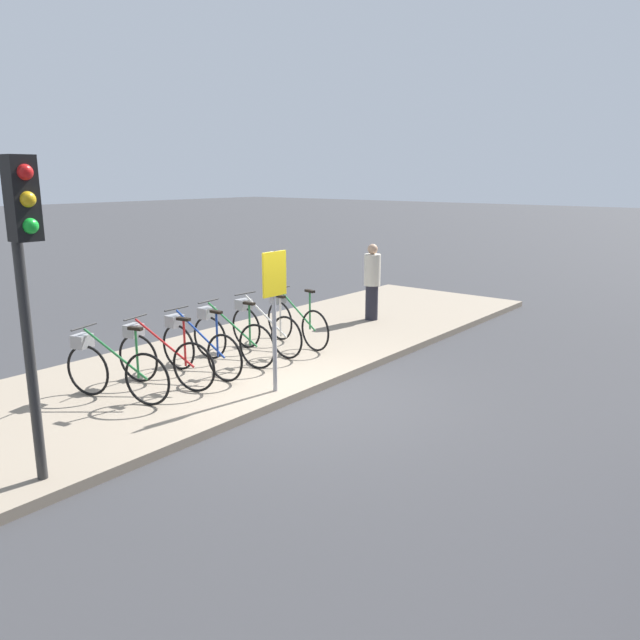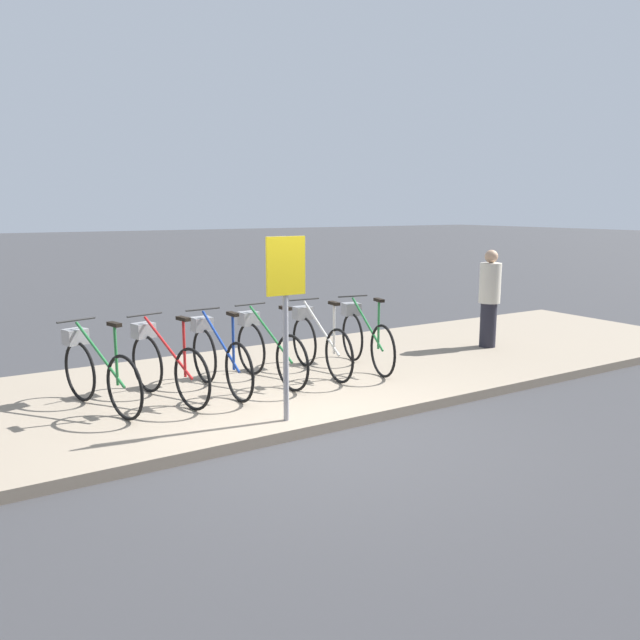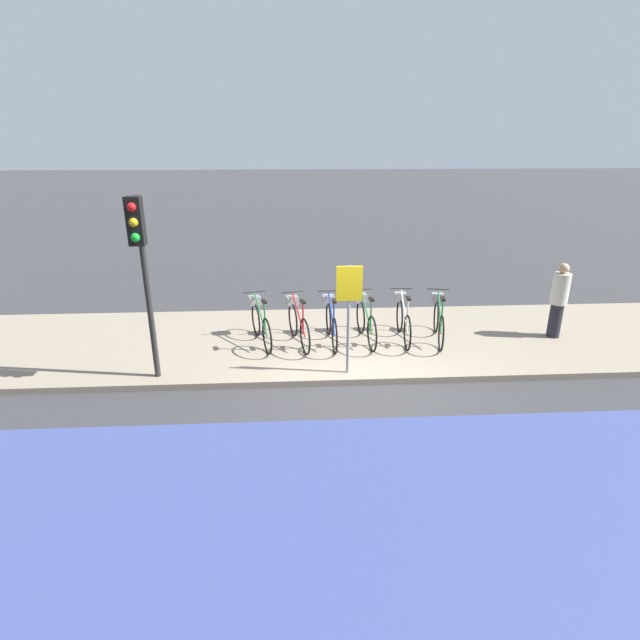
{
  "view_description": "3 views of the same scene",
  "coord_description": "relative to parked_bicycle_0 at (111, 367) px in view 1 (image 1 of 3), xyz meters",
  "views": [
    {
      "loc": [
        -6.26,
        -5.36,
        3.06
      ],
      "look_at": [
        0.99,
        0.46,
        0.89
      ],
      "focal_mm": 35.0,
      "sensor_mm": 36.0,
      "label": 1
    },
    {
      "loc": [
        -3.23,
        -5.31,
        2.36
      ],
      "look_at": [
        0.92,
        1.47,
        0.92
      ],
      "focal_mm": 35.0,
      "sensor_mm": 36.0,
      "label": 2
    },
    {
      "loc": [
        -1.17,
        -7.7,
        4.09
      ],
      "look_at": [
        -0.66,
        1.04,
        0.85
      ],
      "focal_mm": 28.0,
      "sensor_mm": 36.0,
      "label": 3
    }
  ],
  "objects": [
    {
      "name": "sign_post",
      "position": [
        1.62,
        -1.48,
        0.88
      ],
      "size": [
        0.44,
        0.07,
        1.95
      ],
      "color": "#99999E",
      "rests_on": "sidewalk"
    },
    {
      "name": "parked_bicycle_4",
      "position": [
        2.92,
        0.04,
        0.0
      ],
      "size": [
        0.46,
        1.7,
        1.04
      ],
      "color": "black",
      "rests_on": "sidewalk"
    },
    {
      "name": "ground_plane",
      "position": [
        1.83,
        -1.77,
        -0.57
      ],
      "size": [
        120.0,
        120.0,
        0.0
      ],
      "primitive_type": "plane",
      "color": "#38383A"
    },
    {
      "name": "sidewalk",
      "position": [
        1.83,
        0.13,
        -0.51
      ],
      "size": [
        16.28,
        3.79,
        0.12
      ],
      "color": "gray",
      "rests_on": "ground_plane"
    },
    {
      "name": "pedestrian",
      "position": [
        6.13,
        -0.03,
        0.37
      ],
      "size": [
        0.34,
        0.34,
        1.58
      ],
      "color": "#23232D",
      "rests_on": "sidewalk"
    },
    {
      "name": "parked_bicycle_2",
      "position": [
        1.43,
        -0.04,
        0.0
      ],
      "size": [
        0.46,
        1.7,
        1.04
      ],
      "color": "black",
      "rests_on": "sidewalk"
    },
    {
      "name": "parked_bicycle_1",
      "position": [
        0.76,
        -0.05,
        0.0
      ],
      "size": [
        0.55,
        1.66,
        1.04
      ],
      "color": "black",
      "rests_on": "sidewalk"
    },
    {
      "name": "traffic_light",
      "position": [
        -1.73,
        -1.53,
        1.8
      ],
      "size": [
        0.24,
        0.4,
        3.11
      ],
      "color": "#2D2D2D",
      "rests_on": "sidewalk"
    },
    {
      "name": "parked_bicycle_5",
      "position": [
        3.64,
        -0.04,
        0.0
      ],
      "size": [
        0.48,
        1.68,
        1.04
      ],
      "color": "black",
      "rests_on": "sidewalk"
    },
    {
      "name": "parked_bicycle_3",
      "position": [
        2.14,
        0.03,
        0.0
      ],
      "size": [
        0.46,
        1.7,
        1.04
      ],
      "color": "black",
      "rests_on": "sidewalk"
    },
    {
      "name": "parked_bicycle_0",
      "position": [
        0.0,
        0.0,
        0.0
      ],
      "size": [
        0.61,
        1.64,
        1.04
      ],
      "color": "black",
      "rests_on": "sidewalk"
    }
  ]
}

